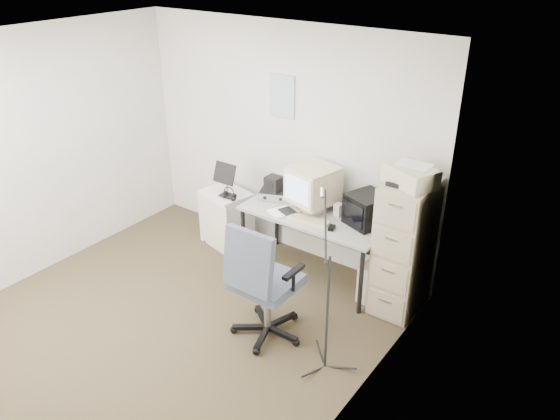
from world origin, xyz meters
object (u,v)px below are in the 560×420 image
Objects in this scene: office_chair at (267,280)px; side_cart at (227,218)px; desk at (314,245)px; filing_cabinet at (404,247)px.

side_cart is at bearing 142.24° from office_chair.
office_chair is at bearing -80.76° from desk.
office_chair reaches higher than desk.
desk is (-0.95, -0.03, -0.29)m from filing_cabinet.
filing_cabinet is 0.87× the size of desk.
filing_cabinet reaches higher than desk.
office_chair is (-0.78, -1.07, -0.08)m from filing_cabinet.
filing_cabinet is 1.33m from office_chair.
desk is 1.07m from office_chair.
side_cart is (-1.19, -0.00, -0.04)m from desk.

